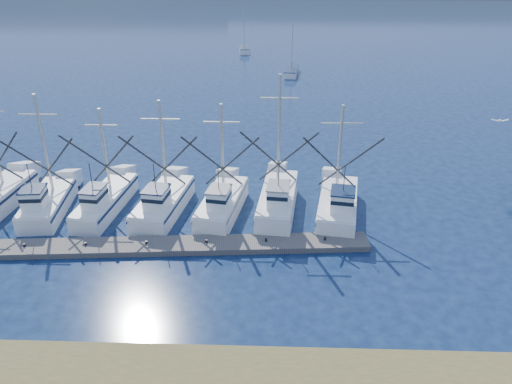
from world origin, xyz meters
TOP-DOWN VIEW (x-y plane):
  - ground at (0.00, 0.00)m, footprint 500.00×500.00m
  - floating_dock at (-10.12, 5.53)m, footprint 29.88×4.21m
  - trawler_fleet at (-9.49, 10.41)m, footprint 29.59×8.27m
  - sailboat_near at (1.00, 55.61)m, footprint 2.50×6.61m
  - sailboat_far at (-7.35, 72.94)m, footprint 2.17×5.55m
  - flying_gull at (13.22, 9.73)m, footprint 1.10×0.20m

SIDE VIEW (x-z plane):
  - ground at x=0.00m, z-range 0.00..0.00m
  - floating_dock at x=-10.12m, z-range 0.00..0.40m
  - sailboat_near at x=1.00m, z-range -3.56..4.54m
  - sailboat_far at x=-7.35m, z-range -3.55..4.55m
  - trawler_fleet at x=-9.49m, z-range -4.16..6.08m
  - flying_gull at x=13.22m, z-range 7.75..7.95m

